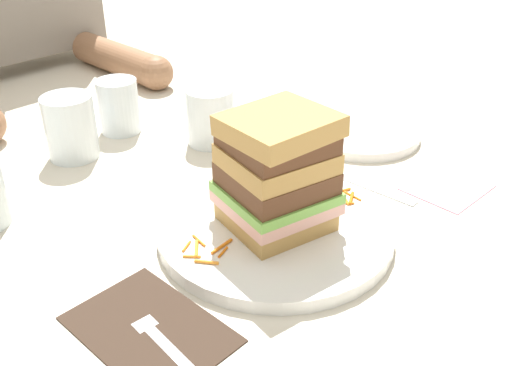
{
  "coord_description": "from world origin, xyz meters",
  "views": [
    {
      "loc": [
        -0.41,
        -0.37,
        0.37
      ],
      "look_at": [
        -0.01,
        0.01,
        0.06
      ],
      "focal_mm": 40.54,
      "sensor_mm": 36.0,
      "label": 1
    }
  ],
  "objects_px": {
    "juice_glass": "(211,120)",
    "empty_tumbler_0": "(119,106)",
    "knife": "(351,179)",
    "empty_tumbler_1": "(71,127)",
    "fork": "(163,340)",
    "napkin_dark": "(150,329)",
    "side_plate": "(360,132)",
    "sandwich": "(277,173)",
    "napkin_pink": "(447,187)",
    "main_plate": "(275,229)"
  },
  "relations": [
    {
      "from": "main_plate",
      "to": "napkin_dark",
      "type": "relative_size",
      "value": 1.76
    },
    {
      "from": "knife",
      "to": "side_plate",
      "type": "relative_size",
      "value": 1.12
    },
    {
      "from": "juice_glass",
      "to": "empty_tumbler_1",
      "type": "height_order",
      "value": "empty_tumbler_1"
    },
    {
      "from": "knife",
      "to": "empty_tumbler_0",
      "type": "height_order",
      "value": "empty_tumbler_0"
    },
    {
      "from": "side_plate",
      "to": "napkin_dark",
      "type": "bearing_deg",
      "value": -167.88
    },
    {
      "from": "main_plate",
      "to": "napkin_pink",
      "type": "relative_size",
      "value": 2.65
    },
    {
      "from": "fork",
      "to": "side_plate",
      "type": "relative_size",
      "value": 0.93
    },
    {
      "from": "fork",
      "to": "empty_tumbler_1",
      "type": "height_order",
      "value": "empty_tumbler_1"
    },
    {
      "from": "main_plate",
      "to": "juice_glass",
      "type": "distance_m",
      "value": 0.26
    },
    {
      "from": "sandwich",
      "to": "napkin_pink",
      "type": "relative_size",
      "value": 1.37
    },
    {
      "from": "juice_glass",
      "to": "side_plate",
      "type": "relative_size",
      "value": 0.46
    },
    {
      "from": "side_plate",
      "to": "napkin_pink",
      "type": "bearing_deg",
      "value": -106.55
    },
    {
      "from": "knife",
      "to": "empty_tumbler_1",
      "type": "height_order",
      "value": "empty_tumbler_1"
    },
    {
      "from": "fork",
      "to": "napkin_pink",
      "type": "xyz_separation_m",
      "value": [
        0.42,
        -0.05,
        -0.0
      ]
    },
    {
      "from": "sandwich",
      "to": "napkin_pink",
      "type": "distance_m",
      "value": 0.26
    },
    {
      "from": "sandwich",
      "to": "napkin_pink",
      "type": "xyz_separation_m",
      "value": [
        0.23,
        -0.09,
        -0.08
      ]
    },
    {
      "from": "empty_tumbler_1",
      "to": "napkin_pink",
      "type": "height_order",
      "value": "empty_tumbler_1"
    },
    {
      "from": "napkin_dark",
      "to": "side_plate",
      "type": "relative_size",
      "value": 0.84
    },
    {
      "from": "empty_tumbler_0",
      "to": "side_plate",
      "type": "height_order",
      "value": "empty_tumbler_0"
    },
    {
      "from": "fork",
      "to": "empty_tumbler_0",
      "type": "distance_m",
      "value": 0.47
    },
    {
      "from": "fork",
      "to": "empty_tumbler_0",
      "type": "xyz_separation_m",
      "value": [
        0.24,
        0.4,
        0.04
      ]
    },
    {
      "from": "sandwich",
      "to": "side_plate",
      "type": "relative_size",
      "value": 0.76
    },
    {
      "from": "fork",
      "to": "napkin_pink",
      "type": "height_order",
      "value": "fork"
    },
    {
      "from": "fork",
      "to": "side_plate",
      "type": "distance_m",
      "value": 0.49
    },
    {
      "from": "juice_glass",
      "to": "empty_tumbler_0",
      "type": "relative_size",
      "value": 1.01
    },
    {
      "from": "napkin_dark",
      "to": "fork",
      "type": "relative_size",
      "value": 0.9
    },
    {
      "from": "side_plate",
      "to": "empty_tumbler_1",
      "type": "bearing_deg",
      "value": 142.85
    },
    {
      "from": "fork",
      "to": "main_plate",
      "type": "bearing_deg",
      "value": 11.96
    },
    {
      "from": "napkin_pink",
      "to": "empty_tumbler_0",
      "type": "bearing_deg",
      "value": 112.67
    },
    {
      "from": "sandwich",
      "to": "main_plate",
      "type": "bearing_deg",
      "value": 57.84
    },
    {
      "from": "fork",
      "to": "empty_tumbler_0",
      "type": "bearing_deg",
      "value": 59.64
    },
    {
      "from": "empty_tumbler_1",
      "to": "side_plate",
      "type": "bearing_deg",
      "value": -37.15
    },
    {
      "from": "empty_tumbler_1",
      "to": "side_plate",
      "type": "height_order",
      "value": "empty_tumbler_1"
    },
    {
      "from": "juice_glass",
      "to": "empty_tumbler_1",
      "type": "relative_size",
      "value": 0.92
    },
    {
      "from": "fork",
      "to": "knife",
      "type": "relative_size",
      "value": 0.83
    },
    {
      "from": "napkin_dark",
      "to": "juice_glass",
      "type": "distance_m",
      "value": 0.39
    },
    {
      "from": "fork",
      "to": "empty_tumbler_1",
      "type": "xyz_separation_m",
      "value": [
        0.14,
        0.38,
        0.04
      ]
    },
    {
      "from": "napkin_pink",
      "to": "napkin_dark",
      "type": "bearing_deg",
      "value": 170.46
    },
    {
      "from": "juice_glass",
      "to": "empty_tumbler_0",
      "type": "distance_m",
      "value": 0.15
    },
    {
      "from": "sandwich",
      "to": "empty_tumbler_1",
      "type": "distance_m",
      "value": 0.34
    },
    {
      "from": "fork",
      "to": "empty_tumbler_1",
      "type": "distance_m",
      "value": 0.4
    },
    {
      "from": "napkin_dark",
      "to": "side_plate",
      "type": "distance_m",
      "value": 0.48
    },
    {
      "from": "juice_glass",
      "to": "napkin_pink",
      "type": "bearing_deg",
      "value": -69.65
    },
    {
      "from": "empty_tumbler_0",
      "to": "side_plate",
      "type": "distance_m",
      "value": 0.37
    },
    {
      "from": "sandwich",
      "to": "napkin_pink",
      "type": "bearing_deg",
      "value": -20.76
    },
    {
      "from": "main_plate",
      "to": "juice_glass",
      "type": "xyz_separation_m",
      "value": [
        0.11,
        0.23,
        0.03
      ]
    },
    {
      "from": "sandwich",
      "to": "knife",
      "type": "bearing_deg",
      "value": 4.75
    },
    {
      "from": "empty_tumbler_1",
      "to": "napkin_pink",
      "type": "bearing_deg",
      "value": -56.34
    },
    {
      "from": "sandwich",
      "to": "fork",
      "type": "distance_m",
      "value": 0.21
    },
    {
      "from": "napkin_dark",
      "to": "juice_glass",
      "type": "height_order",
      "value": "juice_glass"
    }
  ]
}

